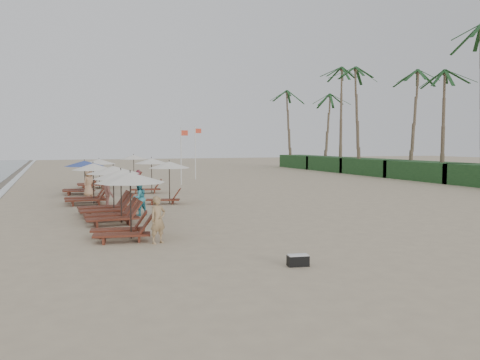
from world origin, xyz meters
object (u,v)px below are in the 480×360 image
object	(u,v)px
beachgoer_mid_b	(109,191)
beachgoer_mid_a	(139,198)
lounger_station_1	(115,198)
inland_station_1	(149,171)
lounger_station_5	(95,174)
beachgoer_far_a	(139,183)
inland_station_2	(132,165)
lounger_station_4	(81,176)
duffel_bag	(298,260)
lounger_station_3	(88,185)
beachgoer_far_b	(89,183)
inland_station_0	(167,176)
beachgoer_near	(158,220)
lounger_station_2	(107,192)
lounger_station_0	(125,203)
flag_pole_near	(181,153)

from	to	relation	value
beachgoer_mid_b	beachgoer_mid_a	bearing A→B (deg)	-179.39
lounger_station_1	inland_station_1	world-z (taller)	inland_station_1
lounger_station_5	beachgoer_far_a	distance (m)	7.31
inland_station_2	lounger_station_4	bearing A→B (deg)	-117.42
duffel_bag	lounger_station_4	bearing A→B (deg)	101.51
duffel_bag	lounger_station_3	bearing A→B (deg)	105.06
beachgoer_far_b	lounger_station_4	bearing A→B (deg)	61.24
inland_station_0	inland_station_1	distance (m)	5.93
lounger_station_3	beachgoer_mid_b	xyz separation A→B (m)	(0.89, -1.49, -0.23)
inland_station_0	beachgoer_near	distance (m)	10.67
inland_station_1	beachgoer_mid_a	world-z (taller)	inland_station_1
lounger_station_2	beachgoer_mid_a	bearing A→B (deg)	-27.20
inland_station_0	lounger_station_0	bearing A→B (deg)	-110.34
lounger_station_1	inland_station_1	size ratio (longest dim) A/B	0.98
lounger_station_0	flag_pole_near	bearing A→B (deg)	71.19
duffel_bag	beachgoer_mid_b	bearing A→B (deg)	103.21
beachgoer_near	beachgoer_mid_b	bearing A→B (deg)	70.04
duffel_bag	flag_pole_near	size ratio (longest dim) A/B	0.13
beachgoer_near	beachgoer_mid_a	size ratio (longest dim) A/B	0.99
beachgoer_mid_a	duffel_bag	bearing A→B (deg)	77.10
inland_station_0	beachgoer_far_b	world-z (taller)	inland_station_0
lounger_station_2	lounger_station_4	world-z (taller)	lounger_station_2
beachgoer_near	lounger_station_0	bearing A→B (deg)	105.58
lounger_station_2	beachgoer_mid_b	xyz separation A→B (m)	(0.36, 3.03, -0.27)
inland_station_0	duffel_bag	xyz separation A→B (m)	(0.32, -14.56, -1.32)
inland_station_2	duffel_bag	distance (m)	29.55
beachgoer_near	flag_pole_near	bearing A→B (deg)	51.38
inland_station_0	beachgoer_near	size ratio (longest dim) A/B	1.68
beachgoer_mid_b	flag_pole_near	size ratio (longest dim) A/B	0.36
beachgoer_near	inland_station_1	bearing A→B (deg)	57.94
lounger_station_0	beachgoer_far_a	distance (m)	13.08
lounger_station_3	beachgoer_mid_a	distance (m)	5.50
lounger_station_1	inland_station_0	size ratio (longest dim) A/B	1.03
lounger_station_2	beachgoer_mid_b	distance (m)	3.06
lounger_station_1	inland_station_0	world-z (taller)	inland_station_0
inland_station_1	beachgoer_mid_b	world-z (taller)	inland_station_1
inland_station_1	inland_station_2	size ratio (longest dim) A/B	1.02
lounger_station_1	beachgoer_near	distance (m)	4.71
inland_station_1	beachgoer_near	size ratio (longest dim) A/B	1.76
lounger_station_5	inland_station_1	distance (m)	5.59
beachgoer_near	lounger_station_5	bearing A→B (deg)	68.01
lounger_station_4	beachgoer_near	xyz separation A→B (m)	(1.47, -16.98, -0.39)
inland_station_0	duffel_bag	distance (m)	14.63
lounger_station_4	beachgoer_near	size ratio (longest dim) A/B	1.74
lounger_station_0	beachgoer_mid_b	size ratio (longest dim) A/B	1.66
flag_pole_near	inland_station_0	bearing A→B (deg)	-107.53
inland_station_2	flag_pole_near	size ratio (longest dim) A/B	0.61
lounger_station_1	beachgoer_mid_a	xyz separation A→B (m)	(1.25, 1.80, -0.26)
lounger_station_4	inland_station_1	bearing A→B (deg)	-9.86
beachgoer_mid_b	beachgoer_far_b	xyz separation A→B (m)	(-0.62, 5.30, 0.05)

